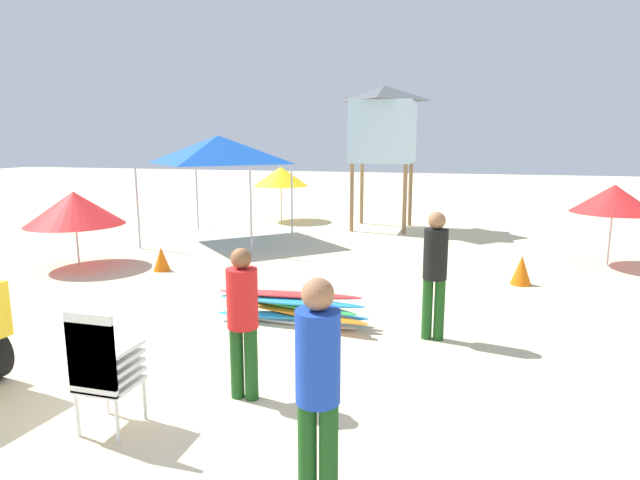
# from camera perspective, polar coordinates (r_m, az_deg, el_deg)

# --- Properties ---
(ground) EXTENTS (80.00, 80.00, 0.00)m
(ground) POSITION_cam_1_polar(r_m,az_deg,el_deg) (6.40, -19.61, -14.58)
(ground) COLOR beige
(stacked_plastic_chairs) EXTENTS (0.48, 0.48, 1.20)m
(stacked_plastic_chairs) POSITION_cam_1_polar(r_m,az_deg,el_deg) (5.26, -22.62, -12.13)
(stacked_plastic_chairs) COLOR silver
(stacked_plastic_chairs) RESTS_ON ground
(surfboard_pile) EXTENTS (2.39, 0.91, 0.48)m
(surfboard_pile) POSITION_cam_1_polar(r_m,az_deg,el_deg) (7.84, -3.10, -7.36)
(surfboard_pile) COLOR white
(surfboard_pile) RESTS_ON ground
(lifeguard_near_left) EXTENTS (0.32, 0.32, 1.75)m
(lifeguard_near_left) POSITION_cam_1_polar(r_m,az_deg,el_deg) (7.18, 12.35, -2.86)
(lifeguard_near_left) COLOR #194C19
(lifeguard_near_left) RESTS_ON ground
(lifeguard_near_center) EXTENTS (0.32, 0.32, 1.61)m
(lifeguard_near_center) POSITION_cam_1_polar(r_m,az_deg,el_deg) (5.49, -8.38, -7.94)
(lifeguard_near_center) COLOR #194C19
(lifeguard_near_center) RESTS_ON ground
(lifeguard_near_right) EXTENTS (0.32, 0.32, 1.75)m
(lifeguard_near_right) POSITION_cam_1_polar(r_m,az_deg,el_deg) (3.83, -0.24, -14.88)
(lifeguard_near_right) COLOR #194C19
(lifeguard_near_right) RESTS_ON ground
(popup_canopy) EXTENTS (3.07, 3.07, 2.80)m
(popup_canopy) POSITION_cam_1_polar(r_m,az_deg,el_deg) (14.27, -10.93, 9.60)
(popup_canopy) COLOR #B2B2B7
(popup_canopy) RESTS_ON ground
(lifeguard_tower) EXTENTS (1.98, 1.98, 4.26)m
(lifeguard_tower) POSITION_cam_1_polar(r_m,az_deg,el_deg) (16.17, 6.90, 12.32)
(lifeguard_tower) COLOR olive
(lifeguard_tower) RESTS_ON ground
(beach_umbrella_left) EXTENTS (1.72, 1.72, 1.76)m
(beach_umbrella_left) POSITION_cam_1_polar(r_m,az_deg,el_deg) (12.80, 29.22, 3.92)
(beach_umbrella_left) COLOR beige
(beach_umbrella_left) RESTS_ON ground
(beach_umbrella_mid) EXTENTS (1.82, 1.82, 1.81)m
(beach_umbrella_mid) POSITION_cam_1_polar(r_m,az_deg,el_deg) (17.74, -4.26, 6.89)
(beach_umbrella_mid) COLOR beige
(beach_umbrella_mid) RESTS_ON ground
(beach_umbrella_far) EXTENTS (2.03, 2.03, 1.61)m
(beach_umbrella_far) POSITION_cam_1_polar(r_m,az_deg,el_deg) (12.31, -25.07, 3.13)
(beach_umbrella_far) COLOR beige
(beach_umbrella_far) RESTS_ON ground
(traffic_cone_near) EXTENTS (0.39, 0.39, 0.55)m
(traffic_cone_near) POSITION_cam_1_polar(r_m,az_deg,el_deg) (10.58, 20.97, -3.06)
(traffic_cone_near) COLOR orange
(traffic_cone_near) RESTS_ON ground
(traffic_cone_far) EXTENTS (0.35, 0.35, 0.50)m
(traffic_cone_far) POSITION_cam_1_polar(r_m,az_deg,el_deg) (11.42, -16.79, -1.98)
(traffic_cone_far) COLOR orange
(traffic_cone_far) RESTS_ON ground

